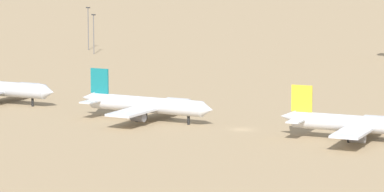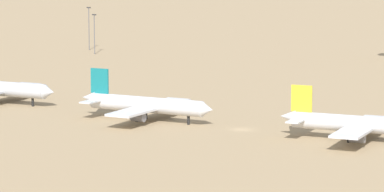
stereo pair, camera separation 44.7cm
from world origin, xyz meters
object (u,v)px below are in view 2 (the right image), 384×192
parked_jet_yellow_3 (356,124)px  light_pole_mid (94,31)px  parked_jet_teal_2 (145,105)px  light_pole_west (89,26)px

parked_jet_yellow_3 → light_pole_mid: 203.37m
parked_jet_teal_2 → parked_jet_yellow_3: bearing=-1.8°
light_pole_west → light_pole_mid: (11.74, -12.34, -0.97)m
light_pole_mid → parked_jet_yellow_3: bearing=-37.4°
light_pole_west → parked_jet_yellow_3: bearing=-38.1°
light_pole_west → light_pole_mid: bearing=-46.4°
parked_jet_teal_2 → light_pole_mid: bearing=127.4°
parked_jet_teal_2 → light_pole_mid: light_pole_mid is taller
light_pole_west → parked_jet_teal_2: bearing=-49.3°
parked_jet_yellow_3 → light_pole_west: light_pole_west is taller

